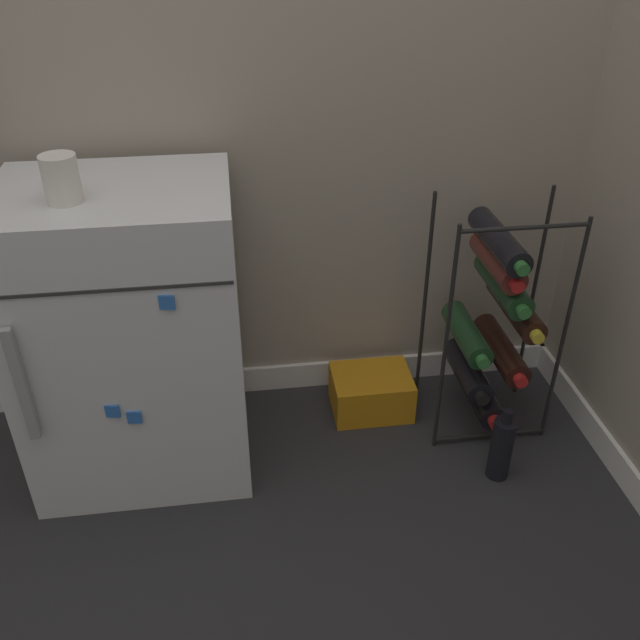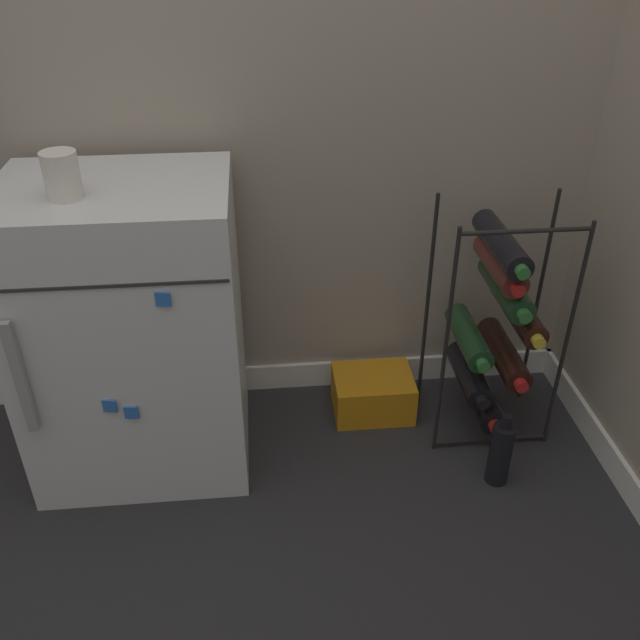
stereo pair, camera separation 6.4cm
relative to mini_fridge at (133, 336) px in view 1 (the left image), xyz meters
The scene contains 6 objects.
ground_plane 0.67m from the mini_fridge, 29.73° to the right, with size 14.00×14.00×0.00m, color #28282B.
mini_fridge is the anchor object (origin of this frame).
wine_rack 1.03m from the mini_fridge, ahead, with size 0.36×0.33×0.74m.
soda_box 0.79m from the mini_fridge, ahead, with size 0.25×0.19×0.13m.
fridge_top_cup 0.49m from the mini_fridge, 137.93° to the right, with size 0.08×0.08×0.11m.
loose_bottle_floor 1.08m from the mini_fridge, 13.10° to the right, with size 0.06×0.06×0.24m.
Camera 1 is at (-0.15, -1.33, 1.44)m, focal length 38.00 mm.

